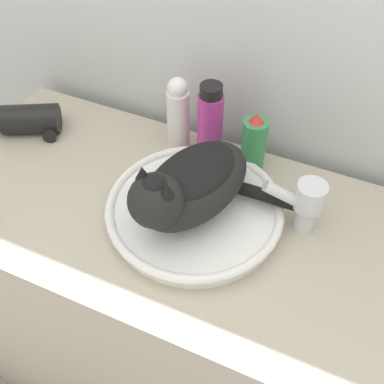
{
  "coord_description": "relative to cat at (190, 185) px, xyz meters",
  "views": [
    {
      "loc": [
        0.25,
        -0.33,
        1.68
      ],
      "look_at": [
        -0.02,
        0.26,
        0.98
      ],
      "focal_mm": 45.0,
      "sensor_mm": 36.0,
      "label": 1
    }
  ],
  "objects": [
    {
      "name": "shampoo_bottle_tall",
      "position": [
        -0.04,
        0.21,
        -0.02
      ],
      "size": [
        0.06,
        0.06,
        0.2
      ],
      "color": "#B2338C",
      "rests_on": "vanity_counter"
    },
    {
      "name": "hair_dryer",
      "position": [
        -0.49,
        0.12,
        -0.08
      ],
      "size": [
        0.18,
        0.14,
        0.07
      ],
      "rotation": [
        0.0,
        0.0,
        3.63
      ],
      "color": "black",
      "rests_on": "vanity_counter"
    },
    {
      "name": "lotion_bottle_white",
      "position": [
        -0.13,
        0.21,
        -0.02
      ],
      "size": [
        0.05,
        0.05,
        0.2
      ],
      "color": "white",
      "rests_on": "vanity_counter"
    },
    {
      "name": "spray_bottle_trigger",
      "position": [
        0.06,
        0.21,
        -0.04
      ],
      "size": [
        0.06,
        0.06,
        0.16
      ],
      "color": "#338C4C",
      "rests_on": "vanity_counter"
    },
    {
      "name": "faucet",
      "position": [
        0.22,
        0.09,
        -0.04
      ],
      "size": [
        0.13,
        0.07,
        0.13
      ],
      "rotation": [
        0.0,
        0.0,
        -2.82
      ],
      "color": "silver",
      "rests_on": "vanity_counter"
    },
    {
      "name": "vanity_counter",
      "position": [
        0.02,
        0.01,
        -0.56
      ],
      "size": [
        1.24,
        0.54,
        0.88
      ],
      "color": "#B2A893",
      "rests_on": "ground_plane"
    },
    {
      "name": "sink_basin",
      "position": [
        0.0,
        0.02,
        -0.09
      ],
      "size": [
        0.38,
        0.38,
        0.05
      ],
      "color": "white",
      "rests_on": "vanity_counter"
    },
    {
      "name": "cat",
      "position": [
        0.0,
        0.0,
        0.0
      ],
      "size": [
        0.31,
        0.31,
        0.17
      ],
      "rotation": [
        0.0,
        0.0,
        4.41
      ],
      "color": "black",
      "rests_on": "sink_basin"
    },
    {
      "name": "wall_back",
      "position": [
        0.02,
        0.34,
        0.2
      ],
      "size": [
        8.0,
        0.05,
        2.4
      ],
      "color": "silver",
      "rests_on": "ground_plane"
    }
  ]
}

